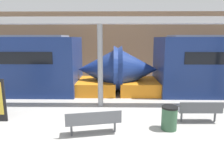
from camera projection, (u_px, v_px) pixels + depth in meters
ground_plane at (104, 147)px, 5.69m from camera, size 60.00×60.00×0.00m
station_wall at (111, 45)px, 15.43m from camera, size 56.00×0.20×5.00m
bench_near at (94, 120)px, 6.30m from camera, size 1.80×0.77×0.82m
bench_far at (200, 110)px, 7.24m from camera, size 1.55×0.46×0.82m
trash_bin at (169, 118)px, 6.72m from camera, size 0.54×0.54×0.81m
support_column_near at (100, 66)px, 8.81m from camera, size 0.23×0.23×3.64m
canopy_beam at (100, 21)px, 8.43m from camera, size 28.00×0.60×0.28m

